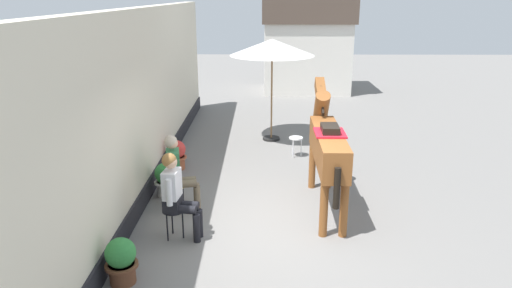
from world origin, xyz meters
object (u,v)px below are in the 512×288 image
Objects in this scene: flower_planter_nearest at (121,260)px; seated_visitor_near at (176,192)px; flower_planter_farthest at (177,154)px; cafe_parasol at (272,48)px; saddled_horse_center at (327,144)px; spare_stool_white at (296,140)px; seated_visitor_far at (177,169)px; flower_planter_inner_far at (166,179)px.

seated_visitor_near is at bearing 66.09° from flower_planter_nearest.
flower_planter_nearest is at bearing -89.80° from flower_planter_farthest.
cafe_parasol reaches higher than flower_planter_nearest.
saddled_horse_center reaches higher than spare_stool_white.
seated_visitor_far is at bearing 79.97° from flower_planter_nearest.
flower_planter_inner_far is at bearing 118.13° from seated_visitor_far.
flower_planter_farthest is (-0.40, 2.07, -0.44)m from seated_visitor_far.
seated_visitor_far is at bearing 98.96° from seated_visitor_near.
saddled_horse_center reaches higher than seated_visitor_near.
seated_visitor_near is at bearing -118.18° from spare_stool_white.
flower_planter_nearest reaches higher than spare_stool_white.
flower_planter_inner_far is at bearing 171.51° from saddled_horse_center.
flower_planter_farthest is at bearing 148.10° from saddled_horse_center.
seated_visitor_near is 2.17× the size of flower_planter_farthest.
flower_planter_farthest is (-0.55, 3.03, -0.44)m from seated_visitor_near.
seated_visitor_far reaches higher than flower_planter_nearest.
spare_stool_white is at bearing 97.06° from saddled_horse_center.
saddled_horse_center is at bearing -8.49° from flower_planter_inner_far.
cafe_parasol is at bearing 112.55° from spare_stool_white.
seated_visitor_near is at bearing -153.93° from saddled_horse_center.
flower_planter_inner_far is at bearing 107.34° from seated_visitor_near.
seated_visitor_near is at bearing -81.04° from seated_visitor_far.
saddled_horse_center is at bearing 5.06° from seated_visitor_far.
seated_visitor_far is 0.46× the size of saddled_horse_center.
flower_planter_farthest is 1.39× the size of spare_stool_white.
seated_visitor_far is 0.87m from flower_planter_inner_far.
spare_stool_white is at bearing 62.80° from flower_planter_nearest.
cafe_parasol is (1.69, 4.25, 1.59)m from seated_visitor_far.
flower_planter_farthest reaches higher than spare_stool_white.
spare_stool_white is at bearing -67.45° from cafe_parasol.
seated_visitor_far is at bearing -174.94° from saddled_horse_center.
seated_visitor_near is at bearing -72.66° from flower_planter_inner_far.
flower_planter_farthest is at bearing -133.86° from cafe_parasol.
flower_planter_nearest is 0.25× the size of cafe_parasol.
flower_planter_nearest is (-2.95, -2.38, -0.82)m from saddled_horse_center.
cafe_parasol is (2.09, 2.17, 2.03)m from flower_planter_farthest.
seated_visitor_near is 5.65m from cafe_parasol.
seated_visitor_near is 2.17× the size of flower_planter_inner_far.
cafe_parasol is at bearing 73.51° from seated_visitor_near.
spare_stool_white is (2.63, 0.86, 0.07)m from flower_planter_farthest.
seated_visitor_near is 0.97m from seated_visitor_far.
seated_visitor_near is at bearing -79.77° from flower_planter_farthest.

